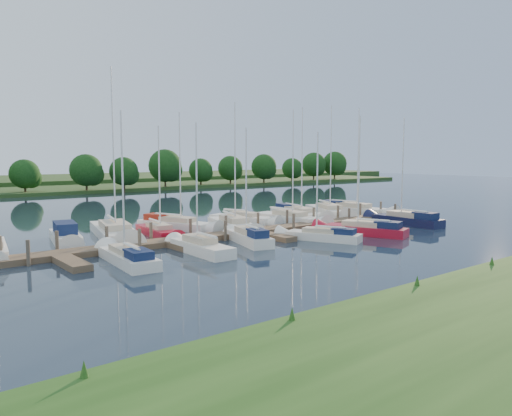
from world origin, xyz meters
TOP-DOWN VIEW (x-y plane):
  - ground at (0.00, 0.00)m, footprint 260.00×260.00m
  - dock at (0.00, 7.31)m, footprint 40.00×6.00m
  - mooring_pilings at (0.00, 8.43)m, footprint 38.24×2.84m
  - far_shore at (0.00, 75.00)m, footprint 180.00×30.00m
  - distant_hill at (0.00, 100.00)m, footprint 220.00×40.00m
  - treeline at (-3.39, 62.19)m, footprint 146.56×9.83m
  - motorboat at (-13.55, 13.81)m, footprint 2.95×6.68m
  - sailboat_n_2 at (-9.73, 13.47)m, footprint 4.71×11.23m
  - sailboat_n_3 at (-6.56, 11.98)m, footprint 2.43×7.37m
  - sailboat_n_4 at (-3.53, 14.42)m, footprint 4.55×8.36m
  - sailboat_n_5 at (0.14, 10.72)m, footprint 4.12×9.16m
  - sailboat_n_6 at (3.66, 13.95)m, footprint 3.91×7.47m
  - sailboat_n_7 at (7.55, 11.41)m, footprint 2.63×9.06m
  - sailboat_n_8 at (11.02, 13.84)m, footprint 3.85×9.65m
  - sailboat_n_9 at (15.23, 13.45)m, footprint 5.76×9.62m
  - sailboat_n_10 at (18.44, 12.71)m, footprint 3.87×9.85m
  - sailboat_s_0 at (-12.99, 3.90)m, footprint 2.36×7.66m
  - sailboat_s_1 at (-7.79, 3.78)m, footprint 1.84×7.04m
  - sailboat_s_2 at (-2.83, 4.78)m, footprint 3.16×6.93m
  - sailboat_s_3 at (2.39, 2.23)m, footprint 3.93×6.69m
  - sailboat_s_4 at (7.18, 2.04)m, footprint 4.09×7.96m
  - sailboat_s_5 at (15.31, 3.56)m, footprint 2.04×8.21m

SIDE VIEW (x-z plane):
  - ground at x=0.00m, z-range 0.00..0.00m
  - dock at x=0.00m, z-range 0.00..0.40m
  - sailboat_n_3 at x=-6.56m, z-range -4.42..4.96m
  - sailboat_n_6 at x=3.66m, z-range -4.57..5.12m
  - sailboat_n_7 at x=7.55m, z-range -5.46..6.01m
  - sailboat_n_2 at x=-9.73m, z-range -6.73..7.29m
  - sailboat_n_9 at x=15.23m, z-range -5.97..6.53m
  - sailboat_n_5 at x=0.14m, z-range -5.55..6.12m
  - sailboat_s_1 at x=-7.79m, z-range -4.34..4.92m
  - far_shore at x=0.00m, z-range 0.00..0.60m
  - sailboat_s_3 at x=2.39m, z-range -4.07..4.70m
  - sailboat_s_0 at x=-12.99m, z-range -4.54..5.18m
  - sailboat_n_8 at x=11.02m, z-range -5.70..6.35m
  - sailboat_n_4 at x=-3.53m, z-range -5.08..5.73m
  - sailboat_s_4 at x=7.18m, z-range -4.82..5.48m
  - sailboat_n_10 at x=18.44m, z-range -5.85..6.53m
  - sailboat_s_2 at x=-2.83m, z-range -4.19..4.87m
  - sailboat_s_5 at x=15.31m, z-range -4.99..5.68m
  - motorboat at x=-13.55m, z-range -0.58..1.34m
  - mooring_pilings at x=0.00m, z-range -0.40..1.60m
  - distant_hill at x=0.00m, z-range 0.00..1.40m
  - treeline at x=-3.39m, z-range 0.11..8.22m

